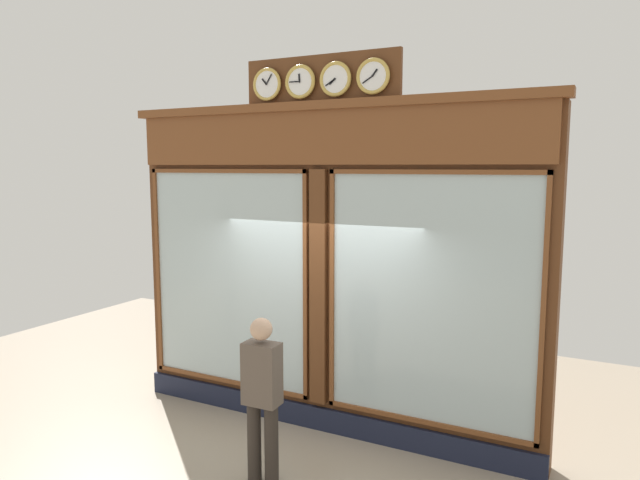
# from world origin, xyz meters

# --- Properties ---
(shop_facade) EXTENTS (5.27, 0.42, 4.38)m
(shop_facade) POSITION_xyz_m (-0.00, -0.13, 1.97)
(shop_facade) COLOR #5B3319
(shop_facade) RESTS_ON ground_plane
(pedestrian) EXTENTS (0.37, 0.23, 1.69)m
(pedestrian) POSITION_xyz_m (-0.03, 1.31, 0.93)
(pedestrian) COLOR #312A24
(pedestrian) RESTS_ON ground_plane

